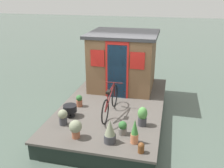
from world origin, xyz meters
name	(u,v)px	position (x,y,z in m)	size (l,w,h in m)	color
ground_plane	(113,117)	(0.00, 0.00, 0.00)	(60.00, 60.00, 0.00)	#47564C
houseboat_deck	(114,110)	(0.00, 0.00, 0.25)	(5.03, 2.95, 0.49)	#4C4742
houseboat_cabin	(123,60)	(1.40, 0.00, 1.46)	(2.07, 2.26, 1.92)	brown
bicycle	(110,102)	(-0.70, -0.07, 0.86)	(1.70, 0.50, 0.78)	black
potted_plant_succulent	(76,128)	(-2.04, 0.43, 0.74)	(0.30, 0.30, 0.45)	#935138
potted_plant_lavender	(63,117)	(-1.54, 0.96, 0.71)	(0.24, 0.24, 0.42)	#38383D
potted_plant_basil	(135,132)	(-1.93, -0.93, 0.77)	(0.18, 0.18, 0.59)	#C6754C
potted_plant_thyme	(79,101)	(-0.44, 0.93, 0.67)	(0.18, 0.18, 0.35)	#935138
potted_plant_fern	(142,116)	(-1.11, -1.01, 0.75)	(0.24, 0.24, 0.51)	#38383D
potted_plant_sage	(123,128)	(-1.63, -0.60, 0.66)	(0.20, 0.20, 0.34)	slate
potted_plant_geranium	(110,132)	(-2.04, -0.39, 0.76)	(0.28, 0.28, 0.57)	#38383D
charcoal_grill	(70,109)	(-1.08, 0.96, 0.71)	(0.37, 0.37, 0.32)	black
mooring_bollard	(141,147)	(-2.26, -1.13, 0.61)	(0.14, 0.14, 0.24)	brown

